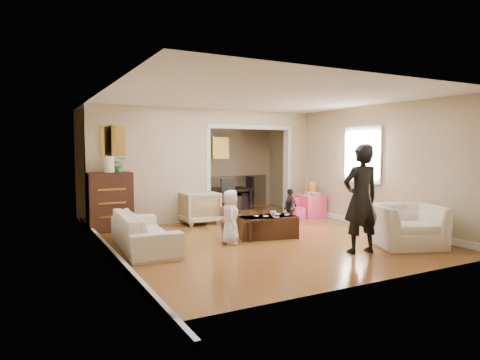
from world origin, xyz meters
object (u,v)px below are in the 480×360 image
dining_table (220,199)px  child_kneel_a (231,217)px  table_lamp (109,164)px  coffee_table (267,227)px  dresser (110,202)px  adult_person (361,199)px  cyan_cup (308,194)px  armchair_front (407,226)px  child_kneel_b (227,216)px  armchair_back (199,207)px  play_table (310,206)px  sofa (144,231)px  coffee_cup (273,214)px  child_toddler (290,208)px

dining_table → child_kneel_a: (-1.58, -3.78, 0.18)m
table_lamp → coffee_table: size_ratio=0.33×
dining_table → child_kneel_a: size_ratio=1.75×
dresser → adult_person: (3.22, -3.78, 0.28)m
coffee_table → cyan_cup: bearing=35.6°
armchair_front → coffee_table: bearing=157.5°
adult_person → child_kneel_b: adult_person is taller
dining_table → coffee_table: bearing=-107.0°
armchair_back → coffee_table: size_ratio=0.74×
cyan_cup → child_kneel_a: size_ratio=0.08×
cyan_cup → dresser: bearing=173.1°
coffee_table → play_table: (2.21, 1.56, 0.07)m
table_lamp → dining_table: 3.75m
sofa → coffee_table: sofa is taller
coffee_table → adult_person: 1.97m
armchair_back → coffee_cup: size_ratio=7.53×
sofa → child_kneel_b: 1.59m
armchair_back → child_toddler: size_ratio=0.98×
dining_table → child_kneel_a: child_kneel_a is taller
dresser → child_kneel_a: size_ratio=1.25×
coffee_table → adult_person: bearing=-67.2°
armchair_front → child_toddler: bearing=128.1°
sofa → play_table: 4.69m
adult_person → child_kneel_a: 2.24m
sofa → child_toddler: child_toddler is taller
child_kneel_b → coffee_cup: bearing=-119.5°
armchair_back → child_kneel_a: (-0.27, -2.13, 0.12)m
child_toddler → play_table: bearing=-170.8°
sofa → armchair_back: armchair_back is taller
coffee_cup → dining_table: dining_table is taller
coffee_cup → child_kneel_b: bearing=156.4°
child_kneel_a → sofa: bearing=99.1°
dresser → play_table: size_ratio=2.10×
armchair_back → child_kneel_a: 2.15m
sofa → coffee_cup: sofa is taller
sofa → table_lamp: bearing=9.8°
play_table → child_kneel_b: (-2.91, -1.26, 0.14)m
table_lamp → play_table: (4.71, -0.51, -1.11)m
sofa → coffee_cup: bearing=-93.6°
coffee_table → coffee_cup: bearing=-26.6°
dining_table → adult_person: 5.36m
armchair_front → adult_person: size_ratio=0.63×
armchair_back → child_kneel_a: child_kneel_a is taller
armchair_back → armchair_front: bearing=123.0°
table_lamp → coffee_cup: table_lamp is taller
sofa → cyan_cup: 4.59m
dining_table → child_kneel_b: size_ratio=2.04×
dresser → dining_table: bearing=25.7°
armchair_back → dining_table: size_ratio=0.47×
dining_table → child_toddler: size_ratio=2.06×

